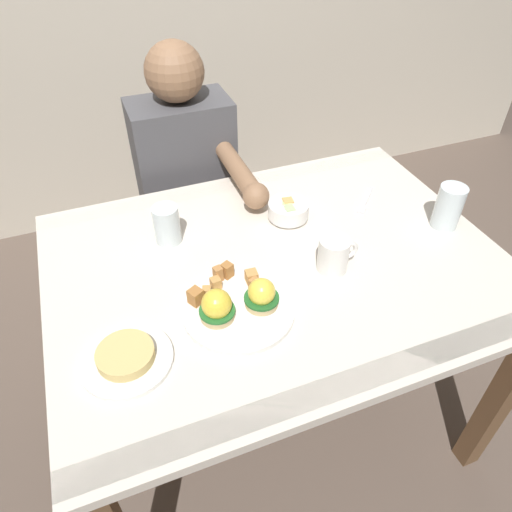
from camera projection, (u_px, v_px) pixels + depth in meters
name	position (u px, v px, depth m)	size (l,w,h in m)	color
ground_plane	(272.00, 410.00, 1.75)	(6.00, 6.00, 0.00)	brown
dining_table	(277.00, 290.00, 1.33)	(1.20, 0.90, 0.74)	silver
eggs_benedict_plate	(237.00, 304.00, 1.11)	(0.27, 0.27, 0.09)	white
fruit_bowl	(288.00, 211.00, 1.38)	(0.12, 0.12, 0.06)	white
coffee_mug	(334.00, 254.00, 1.21)	(0.11, 0.08, 0.09)	white
fork	(365.00, 202.00, 1.47)	(0.12, 0.12, 0.00)	silver
water_glass_near	(448.00, 209.00, 1.34)	(0.08, 0.08, 0.13)	silver
water_glass_far	(167.00, 226.00, 1.29)	(0.07, 0.07, 0.11)	silver
side_plate	(126.00, 358.00, 1.01)	(0.20, 0.20, 0.04)	white
diner_person	(190.00, 184.00, 1.72)	(0.34, 0.54, 1.14)	#33333D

